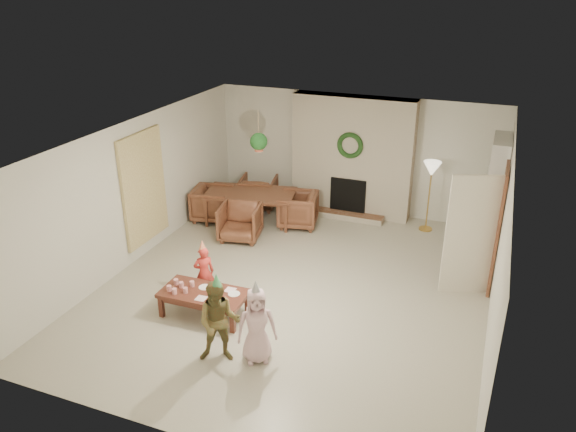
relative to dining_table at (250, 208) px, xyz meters
The scene contains 56 objects.
floor 2.74m from the dining_table, 49.09° to the right, with size 7.00×7.00×0.00m, color #B7B29E.
ceiling 3.49m from the dining_table, 49.09° to the right, with size 7.00×7.00×0.00m, color white.
wall_back 2.48m from the dining_table, 38.97° to the left, with size 7.00×7.00×0.00m, color silver.
wall_front 5.91m from the dining_table, 72.21° to the right, with size 7.00×7.00×0.00m, color silver.
wall_left 2.57m from the dining_table, 120.60° to the right, with size 7.00×7.00×0.00m, color silver.
wall_right 5.29m from the dining_table, 23.28° to the right, with size 7.00×7.00×0.00m, color silver.
fireplace_mass 2.36m from the dining_table, 34.87° to the left, with size 2.50×0.40×2.50m, color #4E2B14.
fireplace_hearth 2.01m from the dining_table, 26.59° to the left, with size 1.60×0.30×0.12m, color #5B2E19.
fireplace_firebox 2.08m from the dining_table, 30.79° to the left, with size 0.75×0.12×0.75m, color black.
fireplace_wreath 2.39m from the dining_table, 29.59° to the left, with size 0.54×0.54×0.10m, color #163815.
floor_lamp_base 3.58m from the dining_table, 15.32° to the left, with size 0.27×0.27×0.03m, color gold.
floor_lamp_post 3.58m from the dining_table, 15.32° to the left, with size 0.03×0.03×1.28m, color gold.
floor_lamp_shade 3.70m from the dining_table, 15.32° to the left, with size 0.34×0.34×0.29m, color beige.
bookshelf_carcass 4.69m from the dining_table, ahead, with size 0.30×1.00×2.20m, color white.
bookshelf_shelf_a 4.61m from the dining_table, ahead, with size 0.30×0.92×0.03m, color white.
bookshelf_shelf_b 4.64m from the dining_table, ahead, with size 0.30×0.92×0.03m, color white.
bookshelf_shelf_c 4.70m from the dining_table, ahead, with size 0.30×0.92×0.03m, color white.
bookshelf_shelf_d 4.80m from the dining_table, ahead, with size 0.30×0.92×0.03m, color white.
books_row_lower 4.59m from the dining_table, ahead, with size 0.20×0.40×0.24m, color #B83421.
books_row_mid 4.64m from the dining_table, ahead, with size 0.20×0.44×0.24m, color #245987.
books_row_upper 4.71m from the dining_table, ahead, with size 0.20×0.36×0.22m, color #B68E27.
door_frame 4.87m from the dining_table, 10.25° to the right, with size 0.05×0.86×2.04m, color brown.
door_leaf 4.59m from the dining_table, 15.84° to the right, with size 0.05×0.80×2.00m, color beige.
curtain_panel 2.39m from the dining_table, 122.36° to the right, with size 0.06×1.20×2.00m, color beige.
dining_table is the anchor object (origin of this frame).
dining_chair_near 0.80m from the dining_table, 78.70° to the right, with size 0.75×0.77×0.70m, color brown.
dining_chair_far 0.80m from the dining_table, 101.30° to the left, with size 0.75×0.77×0.70m, color brown.
dining_chair_left 0.80m from the dining_table, 168.70° to the right, with size 0.75×0.77×0.70m, color brown.
dining_chair_right 0.99m from the dining_table, 11.30° to the left, with size 0.75×0.77×0.70m, color brown.
hanging_plant_cord 1.97m from the dining_table, 49.10° to the right, with size 0.01×0.01×0.70m, color tan.
hanging_plant_pot 1.66m from the dining_table, 49.10° to the right, with size 0.16×0.16×0.12m, color #AB4F37.
hanging_plant_foliage 1.76m from the dining_table, 49.10° to the right, with size 0.32×0.32×0.32m, color #16441B.
coffee_table_top 3.43m from the dining_table, 76.63° to the right, with size 1.29×0.65×0.06m, color #5A2B1E.
coffee_table_apron 3.43m from the dining_table, 76.63° to the right, with size 1.19×0.55×0.08m, color #5A2B1E.
coffee_leg_fl 3.62m from the dining_table, 86.63° to the right, with size 0.07×0.07×0.34m, color #5A2B1E.
coffee_leg_fr 3.84m from the dining_table, 68.89° to the right, with size 0.07×0.07×0.34m, color #5A2B1E.
coffee_leg_bl 3.09m from the dining_table, 86.28° to the right, with size 0.07×0.07×0.34m, color #5A2B1E.
coffee_leg_br 3.35m from the dining_table, 65.84° to the right, with size 0.07×0.07×0.34m, color #5A2B1E.
cup_a 3.51m from the dining_table, 85.11° to the right, with size 0.07×0.07×0.09m, color white.
cup_b 3.31m from the dining_table, 84.89° to the right, with size 0.07×0.07×0.09m, color white.
cup_c 3.57m from the dining_table, 83.24° to the right, with size 0.07×0.07×0.09m, color white.
cup_d 3.37m from the dining_table, 82.92° to the right, with size 0.07×0.07×0.09m, color white.
cup_e 3.51m from the dining_table, 80.86° to the right, with size 0.07×0.07×0.09m, color white.
cup_f 3.31m from the dining_table, 80.39° to the right, with size 0.07×0.07×0.09m, color white.
plate_a 3.30m from the dining_table, 77.04° to the right, with size 0.18×0.18×0.01m, color white.
plate_b 3.58m from the dining_table, 73.08° to the right, with size 0.18×0.18×0.01m, color white.
plate_c 3.45m from the dining_table, 69.02° to the right, with size 0.18×0.18×0.01m, color white.
food_scoop 3.58m from the dining_table, 73.08° to the right, with size 0.07×0.07×0.07m, color tan.
napkin_left 3.61m from the dining_table, 76.46° to the right, with size 0.15×0.15×0.01m, color #F1B2C3.
napkin_right 3.35m from the dining_table, 70.16° to the right, with size 0.15×0.15×0.01m, color #F1B2C3.
child_red 2.95m from the dining_table, 79.12° to the right, with size 0.32×0.21×0.89m, color red.
party_hat_red 3.01m from the dining_table, 79.12° to the right, with size 0.12×0.12×0.17m, color gold.
child_plaid 4.45m from the dining_table, 70.24° to the right, with size 0.57×0.44×1.17m, color brown.
party_hat_plaid 4.53m from the dining_table, 70.24° to the right, with size 0.14×0.14×0.19m, color #46A460.
child_pink 4.47m from the dining_table, 63.95° to the right, with size 0.52×0.34×1.07m, color beige.
party_hat_pink 4.54m from the dining_table, 63.95° to the right, with size 0.14×0.14×0.19m, color #B4B3BA.
Camera 1 is at (2.74, -7.42, 4.75)m, focal length 34.63 mm.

